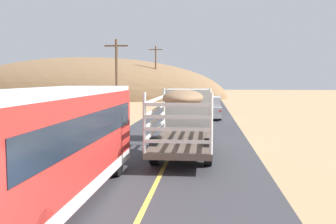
# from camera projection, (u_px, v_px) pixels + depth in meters

# --- Properties ---
(livestock_truck) EXTENTS (2.53, 9.70, 3.02)m
(livestock_truck) POSITION_uv_depth(u_px,v_px,m) (187.00, 112.00, 20.09)
(livestock_truck) COLOR silver
(livestock_truck) RESTS_ON road_surface
(bus) EXTENTS (2.54, 10.00, 3.21)m
(bus) POSITION_uv_depth(u_px,v_px,m) (49.00, 143.00, 10.69)
(bus) COLOR red
(bus) RESTS_ON road_surface
(car_far) EXTENTS (1.90, 4.62, 1.93)m
(car_far) POSITION_uv_depth(u_px,v_px,m) (210.00, 107.00, 33.87)
(car_far) COLOR silver
(car_far) RESTS_ON road_surface
(power_pole_mid) EXTENTS (2.20, 0.24, 7.13)m
(power_pole_mid) POSITION_uv_depth(u_px,v_px,m) (117.00, 75.00, 35.82)
(power_pole_mid) COLOR brown
(power_pole_mid) RESTS_ON ground
(power_pole_far) EXTENTS (2.20, 0.24, 8.80)m
(power_pole_far) POSITION_uv_depth(u_px,v_px,m) (156.00, 71.00, 63.00)
(power_pole_far) COLOR brown
(power_pole_far) RESTS_ON ground
(distant_hill) EXTENTS (51.77, 23.79, 14.74)m
(distant_hill) POSITION_uv_depth(u_px,v_px,m) (84.00, 98.00, 70.38)
(distant_hill) COLOR olive
(distant_hill) RESTS_ON ground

